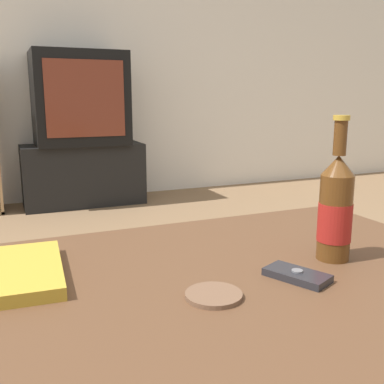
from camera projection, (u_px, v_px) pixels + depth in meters
name	position (u px, v px, depth m)	size (l,w,h in m)	color
back_wall	(35.00, 29.00, 3.33)	(8.00, 0.05, 2.60)	silver
coffee_table	(207.00, 323.00, 0.79)	(1.23, 0.85, 0.48)	brown
tv_stand	(84.00, 174.00, 3.42)	(0.89, 0.36, 0.46)	black
television	(80.00, 99.00, 3.30)	(0.66, 0.47, 0.67)	black
beer_bottle	(335.00, 209.00, 0.92)	(0.07, 0.07, 0.30)	#563314
cell_phone	(297.00, 275.00, 0.83)	(0.10, 0.13, 0.02)	#232328
coaster	(213.00, 295.00, 0.75)	(0.10, 0.10, 0.01)	brown
table_book	(21.00, 271.00, 0.84)	(0.16, 0.27, 0.02)	#B7932D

